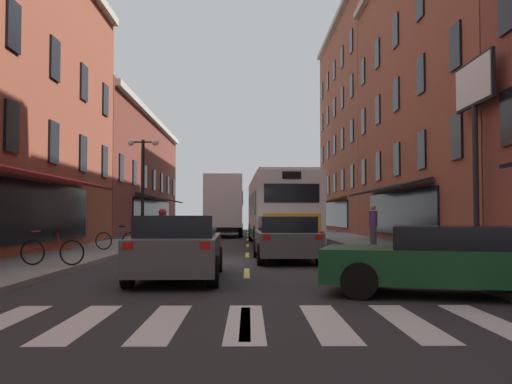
{
  "coord_description": "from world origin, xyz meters",
  "views": [
    {
      "loc": [
        0.04,
        -17.65,
        1.43
      ],
      "look_at": [
        0.38,
        7.58,
        2.48
      ],
      "focal_mm": 39.72,
      "sensor_mm": 36.0,
      "label": 1
    }
  ],
  "objects_px": {
    "sedan_rear": "(286,238)",
    "motorcycle_rider": "(162,238)",
    "box_truck": "(224,206)",
    "pedestrian_mid": "(373,225)",
    "transit_bus": "(279,209)",
    "billboard_sign": "(475,107)",
    "sedan_far": "(459,259)",
    "bicycle_mid": "(52,251)",
    "bicycle_near": "(117,240)",
    "sedan_mid": "(227,224)",
    "sedan_near": "(178,247)",
    "street_lamp_twin": "(143,185)"
  },
  "relations": [
    {
      "from": "box_truck",
      "to": "bicycle_mid",
      "type": "bearing_deg",
      "value": -98.52
    },
    {
      "from": "billboard_sign",
      "to": "sedan_rear",
      "type": "height_order",
      "value": "billboard_sign"
    },
    {
      "from": "billboard_sign",
      "to": "sedan_far",
      "type": "bearing_deg",
      "value": -114.27
    },
    {
      "from": "transit_bus",
      "to": "bicycle_mid",
      "type": "distance_m",
      "value": 13.86
    },
    {
      "from": "transit_bus",
      "to": "bicycle_near",
      "type": "relative_size",
      "value": 7.25
    },
    {
      "from": "sedan_near",
      "to": "sedan_mid",
      "type": "height_order",
      "value": "sedan_near"
    },
    {
      "from": "box_truck",
      "to": "sedan_mid",
      "type": "xyz_separation_m",
      "value": [
        -0.27,
        11.7,
        -1.38
      ]
    },
    {
      "from": "sedan_far",
      "to": "sedan_rear",
      "type": "xyz_separation_m",
      "value": [
        -2.58,
        7.68,
        0.06
      ]
    },
    {
      "from": "transit_bus",
      "to": "sedan_far",
      "type": "xyz_separation_m",
      "value": [
        2.31,
        -16.91,
        -1.07
      ]
    },
    {
      "from": "transit_bus",
      "to": "sedan_far",
      "type": "relative_size",
      "value": 2.47
    },
    {
      "from": "pedestrian_mid",
      "to": "street_lamp_twin",
      "type": "xyz_separation_m",
      "value": [
        -10.12,
        1.19,
        1.75
      ]
    },
    {
      "from": "box_truck",
      "to": "bicycle_mid",
      "type": "height_order",
      "value": "box_truck"
    },
    {
      "from": "billboard_sign",
      "to": "pedestrian_mid",
      "type": "distance_m",
      "value": 8.08
    },
    {
      "from": "sedan_near",
      "to": "billboard_sign",
      "type": "bearing_deg",
      "value": 27.75
    },
    {
      "from": "transit_bus",
      "to": "motorcycle_rider",
      "type": "relative_size",
      "value": 5.95
    },
    {
      "from": "motorcycle_rider",
      "to": "billboard_sign",
      "type": "bearing_deg",
      "value": -6.63
    },
    {
      "from": "motorcycle_rider",
      "to": "bicycle_mid",
      "type": "distance_m",
      "value": 4.29
    },
    {
      "from": "sedan_rear",
      "to": "motorcycle_rider",
      "type": "height_order",
      "value": "motorcycle_rider"
    },
    {
      "from": "box_truck",
      "to": "sedan_rear",
      "type": "distance_m",
      "value": 20.46
    },
    {
      "from": "sedan_rear",
      "to": "transit_bus",
      "type": "bearing_deg",
      "value": 88.36
    },
    {
      "from": "box_truck",
      "to": "sedan_far",
      "type": "bearing_deg",
      "value": -79.09
    },
    {
      "from": "sedan_far",
      "to": "bicycle_near",
      "type": "height_order",
      "value": "sedan_far"
    },
    {
      "from": "motorcycle_rider",
      "to": "sedan_mid",
      "type": "bearing_deg",
      "value": 88.37
    },
    {
      "from": "sedan_near",
      "to": "pedestrian_mid",
      "type": "relative_size",
      "value": 2.65
    },
    {
      "from": "box_truck",
      "to": "sedan_near",
      "type": "distance_m",
      "value": 25.23
    },
    {
      "from": "sedan_near",
      "to": "sedan_mid",
      "type": "bearing_deg",
      "value": 90.51
    },
    {
      "from": "billboard_sign",
      "to": "pedestrian_mid",
      "type": "bearing_deg",
      "value": 103.28
    },
    {
      "from": "box_truck",
      "to": "bicycle_near",
      "type": "bearing_deg",
      "value": -101.37
    },
    {
      "from": "transit_bus",
      "to": "box_truck",
      "type": "bearing_deg",
      "value": 105.59
    },
    {
      "from": "sedan_mid",
      "to": "bicycle_mid",
      "type": "relative_size",
      "value": 2.55
    },
    {
      "from": "box_truck",
      "to": "pedestrian_mid",
      "type": "distance_m",
      "value": 15.43
    },
    {
      "from": "sedan_rear",
      "to": "street_lamp_twin",
      "type": "xyz_separation_m",
      "value": [
        -5.93,
        7.7,
        2.08
      ]
    },
    {
      "from": "transit_bus",
      "to": "bicycle_mid",
      "type": "bearing_deg",
      "value": -118.26
    },
    {
      "from": "transit_bus",
      "to": "sedan_rear",
      "type": "height_order",
      "value": "transit_bus"
    },
    {
      "from": "sedan_mid",
      "to": "billboard_sign",
      "type": "bearing_deg",
      "value": -74.61
    },
    {
      "from": "transit_bus",
      "to": "street_lamp_twin",
      "type": "distance_m",
      "value": 6.47
    },
    {
      "from": "billboard_sign",
      "to": "motorcycle_rider",
      "type": "xyz_separation_m",
      "value": [
        -9.8,
        1.14,
        -4.08
      ]
    },
    {
      "from": "sedan_rear",
      "to": "bicycle_near",
      "type": "relative_size",
      "value": 2.63
    },
    {
      "from": "sedan_rear",
      "to": "motorcycle_rider",
      "type": "relative_size",
      "value": 2.16
    },
    {
      "from": "billboard_sign",
      "to": "pedestrian_mid",
      "type": "relative_size",
      "value": 3.53
    },
    {
      "from": "billboard_sign",
      "to": "transit_bus",
      "type": "height_order",
      "value": "billboard_sign"
    },
    {
      "from": "sedan_near",
      "to": "bicycle_near",
      "type": "distance_m",
      "value": 9.3
    },
    {
      "from": "sedan_mid",
      "to": "street_lamp_twin",
      "type": "distance_m",
      "value": 24.48
    },
    {
      "from": "motorcycle_rider",
      "to": "bicycle_near",
      "type": "xyz_separation_m",
      "value": [
        -2.16,
        3.0,
        -0.21
      ]
    },
    {
      "from": "sedan_far",
      "to": "bicycle_mid",
      "type": "xyz_separation_m",
      "value": [
        -8.85,
        4.76,
        -0.15
      ]
    },
    {
      "from": "sedan_mid",
      "to": "motorcycle_rider",
      "type": "distance_m",
      "value": 31.25
    },
    {
      "from": "billboard_sign",
      "to": "sedan_far",
      "type": "relative_size",
      "value": 1.23
    },
    {
      "from": "sedan_rear",
      "to": "pedestrian_mid",
      "type": "relative_size",
      "value": 2.57
    },
    {
      "from": "box_truck",
      "to": "pedestrian_mid",
      "type": "xyz_separation_m",
      "value": [
        7.0,
        -13.72,
        -1.01
      ]
    },
    {
      "from": "sedan_rear",
      "to": "bicycle_near",
      "type": "bearing_deg",
      "value": 148.98
    }
  ]
}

